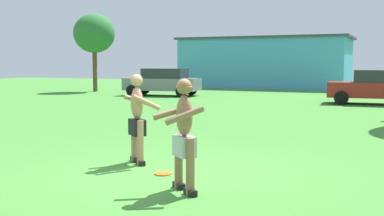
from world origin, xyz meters
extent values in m
plane|color=#428433|center=(0.00, 0.00, 0.00)|extent=(80.00, 80.00, 0.00)
cube|color=black|center=(1.01, -1.03, 0.04)|extent=(0.27, 0.25, 0.09)
cylinder|color=#936647|center=(1.01, -1.03, 0.42)|extent=(0.13, 0.13, 0.84)
cube|color=black|center=(0.70, -0.75, 0.04)|extent=(0.27, 0.25, 0.09)
cylinder|color=#936647|center=(0.70, -0.75, 0.42)|extent=(0.13, 0.13, 0.84)
cube|color=#B7B7BC|center=(0.86, -0.89, 0.69)|extent=(0.44, 0.43, 0.30)
ellipsoid|color=#936647|center=(0.86, -0.89, 1.14)|extent=(0.41, 0.40, 0.61)
cylinder|color=#936647|center=(0.97, -1.12, 1.17)|extent=(0.51, 0.43, 0.27)
cylinder|color=#936647|center=(0.61, -0.81, 1.17)|extent=(0.51, 0.43, 0.23)
sphere|color=#936647|center=(0.86, -0.89, 1.57)|extent=(0.23, 0.23, 0.23)
cone|color=orange|center=(0.86, -0.89, 1.63)|extent=(0.34, 0.34, 0.13)
cube|color=black|center=(-0.93, 0.68, 0.04)|extent=(0.27, 0.25, 0.09)
cylinder|color=tan|center=(-0.93, 0.68, 0.42)|extent=(0.13, 0.13, 0.85)
cube|color=black|center=(-0.66, 0.45, 0.04)|extent=(0.27, 0.25, 0.09)
cylinder|color=tan|center=(-0.66, 0.45, 0.42)|extent=(0.13, 0.13, 0.85)
cube|color=black|center=(-0.80, 0.56, 0.70)|extent=(0.44, 0.43, 0.31)
ellipsoid|color=tan|center=(-0.80, 0.56, 1.16)|extent=(0.42, 0.40, 0.61)
cylinder|color=tan|center=(-0.91, 0.80, 1.19)|extent=(0.44, 0.51, 0.26)
cylinder|color=tan|center=(-0.55, 0.48, 1.19)|extent=(0.41, 0.51, 0.33)
sphere|color=tan|center=(-0.80, 0.56, 1.59)|extent=(0.24, 0.24, 0.24)
cylinder|color=orange|center=(0.06, -0.04, 0.01)|extent=(0.30, 0.30, 0.03)
cube|color=maroon|center=(2.81, 16.11, 0.67)|extent=(4.42, 2.10, 0.70)
cube|color=#282D33|center=(3.01, 16.12, 1.30)|extent=(2.51, 1.75, 0.56)
cylinder|color=black|center=(1.38, 15.10, 0.32)|extent=(0.65, 0.26, 0.64)
cylinder|color=black|center=(1.25, 16.90, 0.32)|extent=(0.65, 0.26, 0.64)
cube|color=slate|center=(-8.86, 17.23, 0.67)|extent=(4.46, 2.24, 0.70)
cube|color=#282D33|center=(-8.67, 17.25, 1.30)|extent=(2.56, 1.83, 0.56)
cylinder|color=black|center=(-10.27, 16.18, 0.32)|extent=(0.66, 0.29, 0.64)
cylinder|color=black|center=(-10.46, 17.97, 0.32)|extent=(0.66, 0.29, 0.64)
cylinder|color=black|center=(-7.27, 16.49, 0.32)|extent=(0.66, 0.29, 0.64)
cylinder|color=black|center=(-7.46, 18.28, 0.32)|extent=(0.66, 0.29, 0.64)
cube|color=#4C9ED1|center=(-5.76, 28.90, 1.83)|extent=(12.26, 6.47, 3.66)
cube|color=#3F3F44|center=(-5.76, 28.90, 3.74)|extent=(12.75, 6.73, 0.16)
cylinder|color=brown|center=(-14.76, 18.97, 1.47)|extent=(0.29, 0.29, 2.94)
ellipsoid|color=#2D7033|center=(-14.76, 18.97, 3.84)|extent=(2.71, 2.71, 2.56)
camera|label=1|loc=(3.72, -7.15, 1.92)|focal=44.11mm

